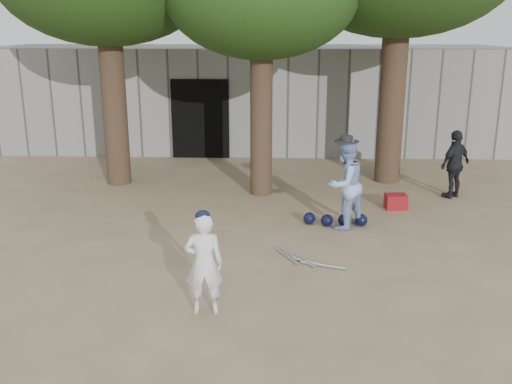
{
  "coord_description": "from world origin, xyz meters",
  "views": [
    {
      "loc": [
        0.92,
        -8.0,
        3.54
      ],
      "look_at": [
        0.6,
        1.0,
        0.95
      ],
      "focal_mm": 40.0,
      "sensor_mm": 36.0,
      "label": 1
    }
  ],
  "objects_px": {
    "boy_player": "(204,264)",
    "spectator_blue": "(345,184)",
    "spectator_dark": "(455,164)",
    "red_bag": "(396,202)"
  },
  "relations": [
    {
      "from": "spectator_blue",
      "to": "red_bag",
      "type": "xyz_separation_m",
      "value": [
        1.2,
        1.17,
        -0.67
      ]
    },
    {
      "from": "spectator_blue",
      "to": "red_bag",
      "type": "relative_size",
      "value": 3.92
    },
    {
      "from": "red_bag",
      "to": "boy_player",
      "type": "bearing_deg",
      "value": -126.5
    },
    {
      "from": "boy_player",
      "to": "spectator_blue",
      "type": "height_order",
      "value": "spectator_blue"
    },
    {
      "from": "spectator_dark",
      "to": "red_bag",
      "type": "height_order",
      "value": "spectator_dark"
    },
    {
      "from": "spectator_dark",
      "to": "red_bag",
      "type": "xyz_separation_m",
      "value": [
        -1.4,
        -0.87,
        -0.59
      ]
    },
    {
      "from": "boy_player",
      "to": "red_bag",
      "type": "xyz_separation_m",
      "value": [
        3.35,
        4.52,
        -0.52
      ]
    },
    {
      "from": "boy_player",
      "to": "spectator_dark",
      "type": "height_order",
      "value": "spectator_dark"
    },
    {
      "from": "boy_player",
      "to": "spectator_blue",
      "type": "xyz_separation_m",
      "value": [
        2.15,
        3.35,
        0.15
      ]
    },
    {
      "from": "boy_player",
      "to": "spectator_blue",
      "type": "bearing_deg",
      "value": -126.39
    }
  ]
}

